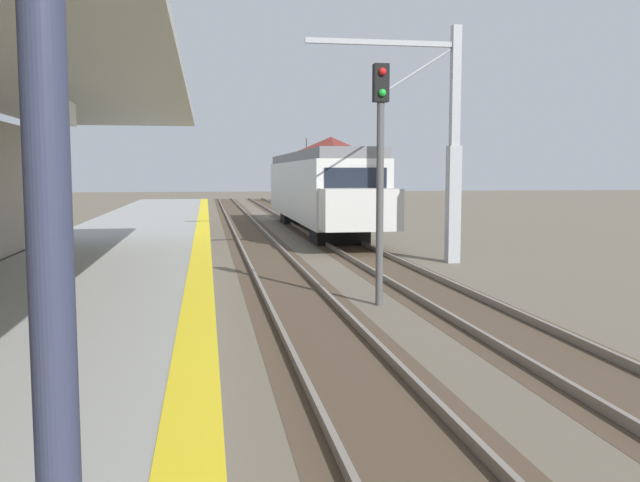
{
  "coord_description": "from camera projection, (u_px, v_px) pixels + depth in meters",
  "views": [
    {
      "loc": [
        -0.1,
        1.91,
        2.89
      ],
      "look_at": [
        1.2,
        9.88,
        2.1
      ],
      "focal_mm": 39.01,
      "sensor_mm": 36.0,
      "label": 1
    }
  ],
  "objects": [
    {
      "name": "track_pair_middle",
      "position": [
        408.0,
        278.0,
        18.92
      ],
      "size": [
        2.34,
        120.0,
        0.16
      ],
      "color": "#4C3D2D",
      "rests_on": "ground"
    },
    {
      "name": "catenary_pylon_far_side",
      "position": [
        445.0,
        151.0,
        22.09
      ],
      "size": [
        5.0,
        0.4,
        7.5
      ],
      "color": "#9EA3A8",
      "rests_on": "ground"
    },
    {
      "name": "track_pair_nearest_platform",
      "position": [
        284.0,
        281.0,
        18.37
      ],
      "size": [
        2.34,
        120.0,
        0.16
      ],
      "color": "#4C3D2D",
      "rests_on": "ground"
    },
    {
      "name": "rail_signal_post",
      "position": [
        380.0,
        159.0,
        14.93
      ],
      "size": [
        0.32,
        0.34,
        5.2
      ],
      "color": "#4C4C4C",
      "rests_on": "ground"
    },
    {
      "name": "distant_trackside_house",
      "position": [
        331.0,
        168.0,
        68.03
      ],
      "size": [
        6.6,
        5.28,
        6.4
      ],
      "color": "maroon",
      "rests_on": "ground"
    },
    {
      "name": "approaching_train",
      "position": [
        318.0,
        188.0,
        33.9
      ],
      "size": [
        2.93,
        19.6,
        4.76
      ],
      "color": "silver",
      "rests_on": "ground"
    },
    {
      "name": "station_platform",
      "position": [
        85.0,
        297.0,
        13.69
      ],
      "size": [
        5.0,
        80.0,
        0.91
      ],
      "color": "#999993",
      "rests_on": "ground"
    }
  ]
}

